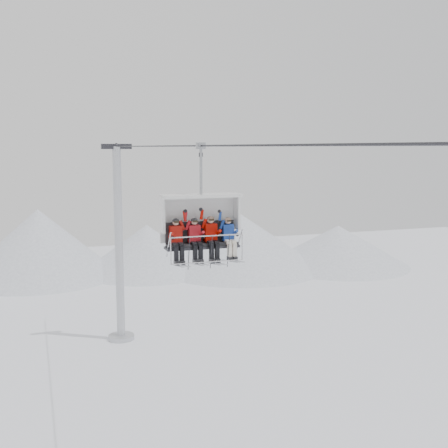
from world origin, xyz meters
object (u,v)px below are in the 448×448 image
object	(u,v)px
lift_tower_right	(119,258)
skier_far_right	(229,236)
skier_center_left	(195,238)
chairlift_carrier	(200,220)
skier_far_left	(177,239)
skier_center_right	(211,236)

from	to	relation	value
lift_tower_right	skier_far_right	size ratio (longest dim) A/B	7.99
skier_center_left	skier_far_right	size ratio (longest dim) A/B	1.00
chairlift_carrier	skier_far_right	distance (m)	1.14
skier_far_right	skier_far_left	bearing A→B (deg)	179.82
skier_center_right	skier_far_right	world-z (taller)	skier_center_right
lift_tower_right	skier_far_left	world-z (taller)	lift_tower_right
skier_center_left	lift_tower_right	bearing A→B (deg)	89.21
skier_center_right	skier_far_left	bearing A→B (deg)	-179.84
chairlift_carrier	skier_far_left	size ratio (longest dim) A/B	2.36
chairlift_carrier	skier_center_right	bearing A→B (deg)	-45.56
skier_far_left	skier_far_right	xyz separation A→B (m)	(1.86, -0.01, -0.02)
skier_far_left	skier_center_left	xyz separation A→B (m)	(0.65, -0.00, -0.00)
skier_center_right	skier_far_right	size ratio (longest dim) A/B	1.00
chairlift_carrier	skier_far_right	size ratio (longest dim) A/B	2.36
chairlift_carrier	skier_far_right	bearing A→B (deg)	-18.99
lift_tower_right	chairlift_carrier	bearing A→B (deg)	-90.00
lift_tower_right	skier_far_right	world-z (taller)	lift_tower_right
skier_center_right	lift_tower_right	bearing A→B (deg)	90.89
lift_tower_right	skier_far_right	bearing A→B (deg)	-87.27
skier_far_left	skier_center_left	world-z (taller)	skier_far_left
chairlift_carrier	skier_far_right	world-z (taller)	chairlift_carrier
skier_far_left	skier_far_right	bearing A→B (deg)	-0.18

